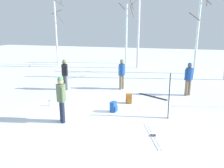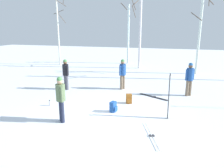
{
  "view_description": "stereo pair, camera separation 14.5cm",
  "coord_description": "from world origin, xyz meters",
  "views": [
    {
      "loc": [
        2.37,
        -7.36,
        3.41
      ],
      "look_at": [
        -0.11,
        1.51,
        1.0
      ],
      "focal_mm": 34.7,
      "sensor_mm": 36.0,
      "label": 1
    },
    {
      "loc": [
        2.51,
        -7.32,
        3.41
      ],
      "look_at": [
        -0.11,
        1.51,
        1.0
      ],
      "focal_mm": 34.7,
      "sensor_mm": 36.0,
      "label": 2
    }
  ],
  "objects": [
    {
      "name": "backpack_0",
      "position": [
        0.16,
        0.79,
        0.21
      ],
      "size": [
        0.33,
        0.3,
        0.44
      ],
      "color": "#1E4C99",
      "rests_on": "ground_plane"
    },
    {
      "name": "water_bottle_0",
      "position": [
        -2.78,
        0.68,
        0.13
      ],
      "size": [
        0.07,
        0.07,
        0.26
      ],
      "color": "silver",
      "rests_on": "ground_plane"
    },
    {
      "name": "ski_pair_planted_0",
      "position": [
        2.35,
        0.77,
        0.88
      ],
      "size": [
        0.05,
        0.22,
        1.78
      ],
      "color": "black",
      "rests_on": "ground_plane"
    },
    {
      "name": "birch_tree_1",
      "position": [
        -1.99,
        13.33,
        2.95
      ],
      "size": [
        1.41,
        1.26,
        6.03
      ],
      "color": "silver",
      "rests_on": "ground_plane"
    },
    {
      "name": "person_1",
      "position": [
        -3.35,
        3.29,
        0.98
      ],
      "size": [
        0.44,
        0.34,
        1.72
      ],
      "color": "#4C4C56",
      "rests_on": "ground_plane"
    },
    {
      "name": "ski_pair_lying_1",
      "position": [
        1.92,
        -0.84,
        0.01
      ],
      "size": [
        0.81,
        1.79,
        0.05
      ],
      "color": "white",
      "rests_on": "ground_plane"
    },
    {
      "name": "ski_pair_lying_0",
      "position": [
        1.55,
        3.26,
        0.01
      ],
      "size": [
        1.54,
        0.92,
        0.05
      ],
      "color": "black",
      "rests_on": "ground_plane"
    },
    {
      "name": "birch_tree_2",
      "position": [
        -0.52,
        11.07,
        4.07
      ],
      "size": [
        1.26,
        1.24,
        7.8
      ],
      "color": "silver",
      "rests_on": "ground_plane"
    },
    {
      "name": "backpack_1",
      "position": [
        0.56,
        2.01,
        0.21
      ],
      "size": [
        0.31,
        0.33,
        0.44
      ],
      "color": "#99591E",
      "rests_on": "ground_plane"
    },
    {
      "name": "person_0",
      "position": [
        -1.41,
        -0.67,
        0.98
      ],
      "size": [
        0.36,
        0.43,
        1.72
      ],
      "color": "#1E2338",
      "rests_on": "ground_plane"
    },
    {
      "name": "ground_plane",
      "position": [
        0.0,
        0.0,
        0.0
      ],
      "size": [
        60.0,
        60.0,
        0.0
      ],
      "primitive_type": "plane",
      "color": "white"
    },
    {
      "name": "person_2",
      "position": [
        -0.31,
        4.24,
        0.98
      ],
      "size": [
        0.34,
        0.47,
        1.72
      ],
      "color": "#72604C",
      "rests_on": "ground_plane"
    },
    {
      "name": "person_3",
      "position": [
        3.24,
        4.01,
        0.98
      ],
      "size": [
        0.43,
        0.36,
        1.72
      ],
      "color": "#72604C",
      "rests_on": "ground_plane"
    },
    {
      "name": "birch_tree_0",
      "position": [
        -7.95,
        10.73,
        3.27
      ],
      "size": [
        1.57,
        1.9,
        6.23
      ],
      "color": "silver",
      "rests_on": "ground_plane"
    },
    {
      "name": "birch_tree_3",
      "position": [
        4.03,
        9.95,
        3.25
      ],
      "size": [
        1.45,
        1.1,
        6.24
      ],
      "color": "silver",
      "rests_on": "ground_plane"
    }
  ]
}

